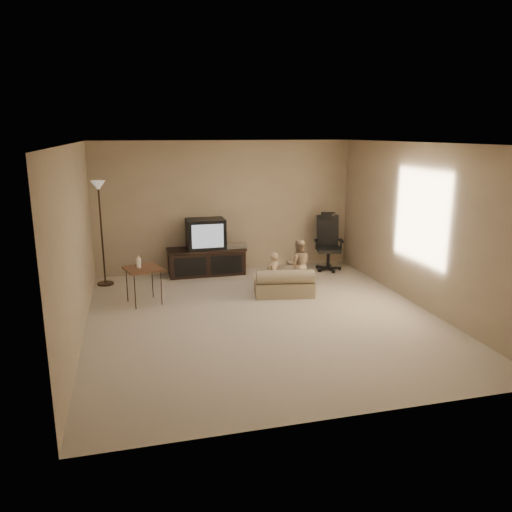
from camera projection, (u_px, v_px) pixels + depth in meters
The scene contains 9 objects.
floor at pixel (263, 317), 7.33m from camera, with size 5.50×5.50×0.00m, color #BCB196.
room_shell at pixel (263, 215), 6.96m from camera, with size 5.50×5.50×5.50m.
tv_stand at pixel (207, 252), 9.46m from camera, with size 1.50×0.55×1.07m.
office_chair at pixel (328, 250), 9.80m from camera, with size 0.62×0.65×1.12m.
side_table at pixel (143, 269), 7.80m from camera, with size 0.65×0.65×0.79m.
floor_lamp at pixel (100, 210), 8.59m from camera, with size 0.29×0.29×1.84m.
child_sofa at pixel (284, 284), 8.26m from camera, with size 1.05×0.71×0.47m.
toddler_left at pixel (273, 274), 8.27m from camera, with size 0.26×0.19×0.72m, color tan.
toddler_right at pixel (298, 265), 8.56m from camera, with size 0.42×0.23×0.87m, color tan.
Camera 1 is at (-1.81, -6.65, 2.64)m, focal length 35.00 mm.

